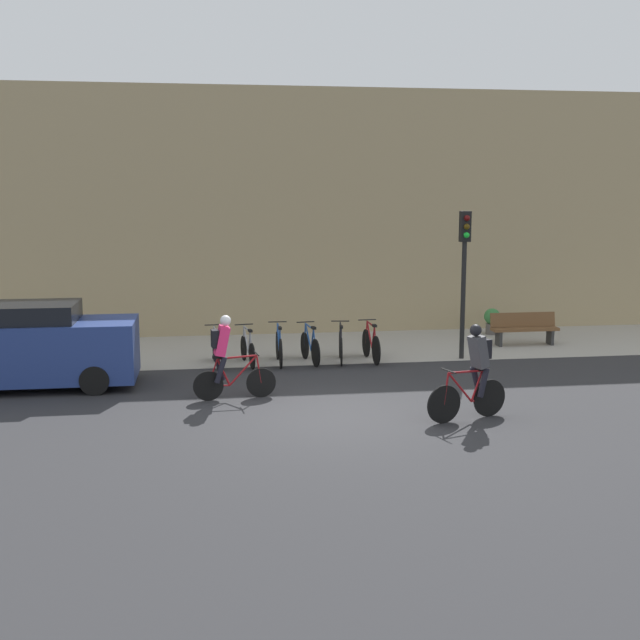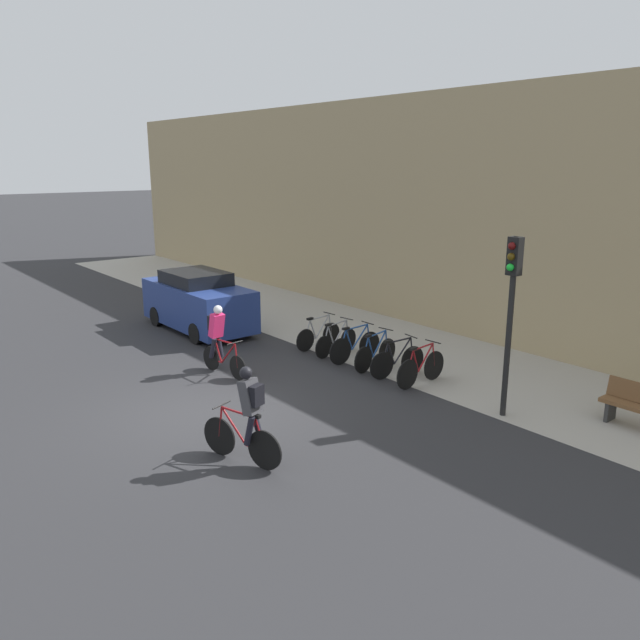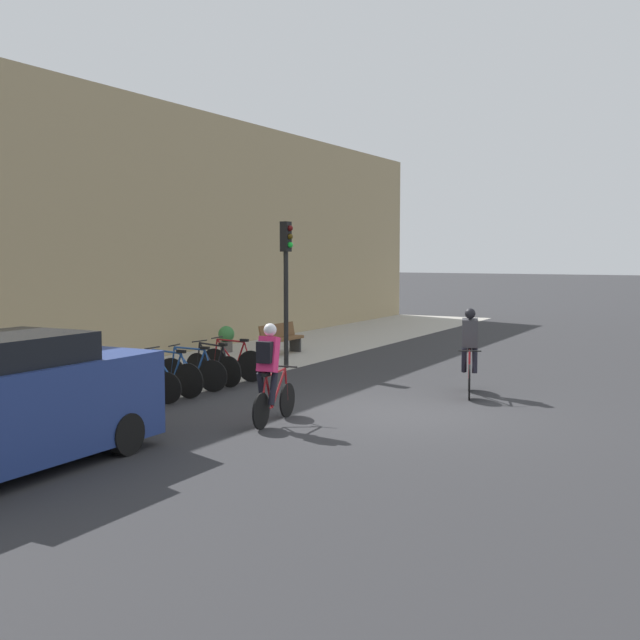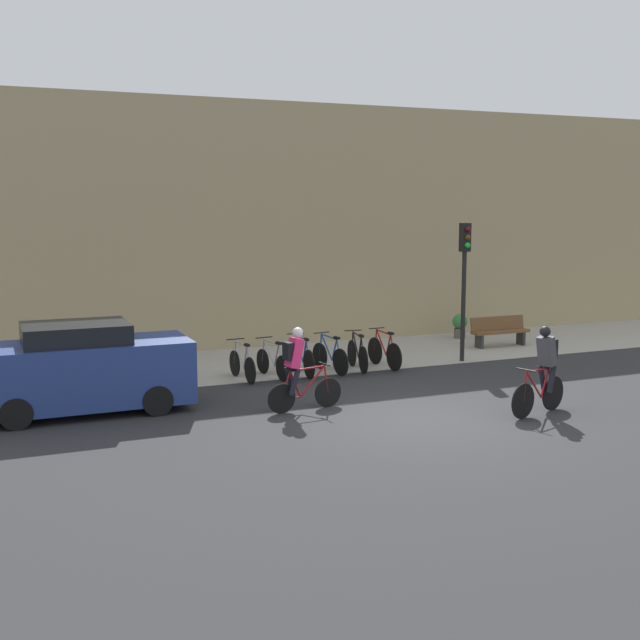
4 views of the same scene
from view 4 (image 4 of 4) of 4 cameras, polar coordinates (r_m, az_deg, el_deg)
name	(u,v)px [view 4 (image 4 of 4)]	position (r m, az deg, el deg)	size (l,w,h in m)	color
ground	(420,419)	(16.10, 7.11, -7.02)	(200.00, 200.00, 0.00)	#2B2B2D
kerb_strip	(296,359)	(22.05, -1.70, -2.80)	(44.00, 4.50, 0.01)	#A39E93
building_facade	(265,225)	(24.04, -3.96, 6.74)	(44.00, 0.60, 7.20)	tan
cyclist_pink	(297,366)	(16.37, -1.65, -3.31)	(1.70, 0.50, 1.75)	black
cyclist_grey	(544,368)	(16.85, 15.64, -3.28)	(1.68, 0.64, 1.80)	black
parked_bike_0	(242,364)	(19.48, -5.55, -3.14)	(0.46, 1.65, 0.96)	black
parked_bike_1	(272,362)	(19.72, -3.40, -2.99)	(0.46, 1.65, 0.95)	black
parked_bike_2	(302,358)	(19.98, -1.32, -2.74)	(0.46, 1.74, 0.99)	black
parked_bike_3	(330,357)	(20.27, 0.72, -2.62)	(0.46, 1.66, 0.98)	black
parked_bike_4	(358,354)	(20.59, 2.69, -2.45)	(0.46, 1.64, 0.98)	black
parked_bike_5	(384,352)	(20.93, 4.60, -2.26)	(0.46, 1.71, 0.99)	black
traffic_light_pole	(465,266)	(21.77, 10.24, 3.78)	(0.26, 0.30, 3.73)	black
bench	(499,331)	(24.56, 12.64, -0.74)	(1.87, 0.44, 0.89)	brown
parked_car	(82,369)	(16.99, -16.56, -3.39)	(4.30, 1.84, 1.85)	navy
potted_plant	(460,325)	(25.80, 9.91, -0.33)	(0.48, 0.48, 0.78)	#56514C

